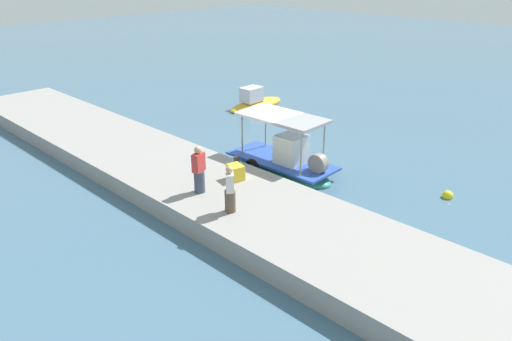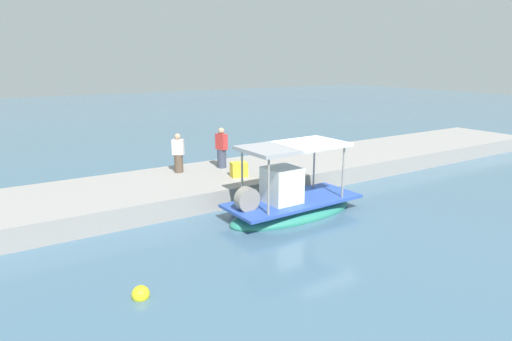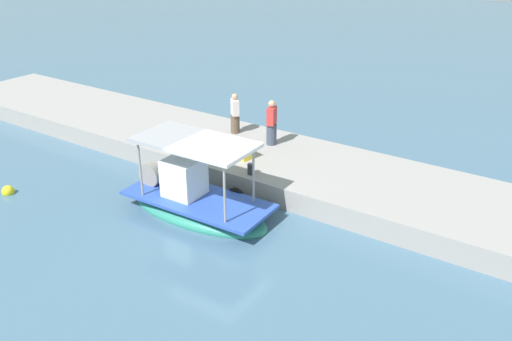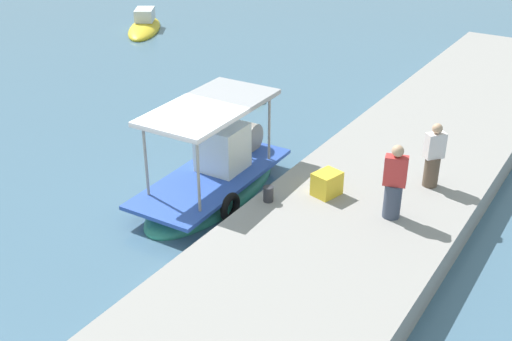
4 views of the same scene
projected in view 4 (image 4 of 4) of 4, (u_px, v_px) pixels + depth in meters
ground_plane at (189, 208)px, 15.79m from camera, size 120.00×120.00×0.00m
dock_quay at (335, 245)px, 13.68m from camera, size 36.00×4.53×0.74m
main_fishing_boat at (215, 178)px, 16.31m from camera, size 5.07×2.24×2.84m
fisherman_near_bollard at (433, 158)px, 14.99m from camera, size 0.51×0.51×1.62m
fisherman_by_crate at (394, 185)px, 13.67m from camera, size 0.48×0.55×1.74m
mooring_bollard at (268, 194)px, 14.56m from camera, size 0.24×0.24×0.37m
cargo_crate at (327, 184)px, 14.79m from camera, size 0.73×0.64×0.57m
marker_buoy at (259, 100)px, 22.33m from camera, size 0.41×0.41×0.41m
moored_boat_near at (144, 27)px, 31.13m from camera, size 4.38×3.53×1.22m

